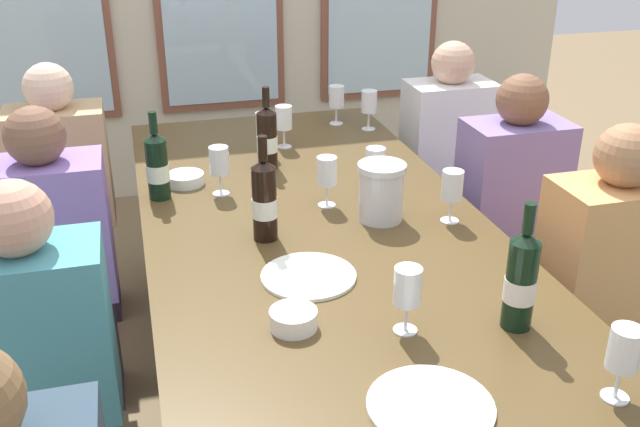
{
  "coord_description": "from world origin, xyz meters",
  "views": [
    {
      "loc": [
        -0.54,
        -1.98,
        1.75
      ],
      "look_at": [
        0.0,
        0.03,
        0.79
      ],
      "focal_mm": 40.91,
      "sensor_mm": 36.0,
      "label": 1
    }
  ],
  "objects_px": {
    "wine_glass_3": "(369,104)",
    "wine_glass_7": "(219,163)",
    "wine_glass_5": "(327,172)",
    "wine_glass_2": "(452,188)",
    "seated_person_7": "(445,168)",
    "dining_table": "(322,249)",
    "seated_person_6": "(67,204)",
    "seated_person_4": "(45,386)",
    "metal_pitcher": "(381,192)",
    "tasting_bowl_1": "(185,179)",
    "seated_person_3": "(508,222)",
    "wine_bottle_2": "(157,166)",
    "wine_glass_8": "(407,289)",
    "wine_glass_0": "(336,98)",
    "wine_glass_4": "(264,126)",
    "wine_bottle_0": "(521,280)",
    "white_plate_0": "(428,406)",
    "wine_bottle_1": "(265,200)",
    "wine_bottle_3": "(267,138)",
    "wine_glass_10": "(624,350)",
    "wine_glass_6": "(375,163)",
    "wine_glass_1": "(284,120)",
    "seated_person_5": "(600,301)",
    "white_plate_1": "(309,276)",
    "tasting_bowl_0": "(293,319)",
    "seated_person_2": "(58,273)"
  },
  "relations": [
    {
      "from": "tasting_bowl_0",
      "to": "wine_glass_5",
      "type": "relative_size",
      "value": 0.68
    },
    {
      "from": "seated_person_7",
      "to": "dining_table",
      "type": "bearing_deg",
      "value": -132.47
    },
    {
      "from": "metal_pitcher",
      "to": "seated_person_5",
      "type": "relative_size",
      "value": 0.17
    },
    {
      "from": "seated_person_5",
      "to": "metal_pitcher",
      "type": "bearing_deg",
      "value": 152.36
    },
    {
      "from": "tasting_bowl_0",
      "to": "seated_person_4",
      "type": "height_order",
      "value": "seated_person_4"
    },
    {
      "from": "white_plate_0",
      "to": "wine_glass_0",
      "type": "relative_size",
      "value": 1.55
    },
    {
      "from": "white_plate_1",
      "to": "seated_person_5",
      "type": "bearing_deg",
      "value": -1.2
    },
    {
      "from": "metal_pitcher",
      "to": "tasting_bowl_1",
      "type": "distance_m",
      "value": 0.75
    },
    {
      "from": "seated_person_4",
      "to": "white_plate_1",
      "type": "bearing_deg",
      "value": 1.13
    },
    {
      "from": "wine_glass_5",
      "to": "seated_person_5",
      "type": "xyz_separation_m",
      "value": [
        0.77,
        -0.48,
        -0.34
      ]
    },
    {
      "from": "wine_glass_3",
      "to": "seated_person_4",
      "type": "bearing_deg",
      "value": -136.89
    },
    {
      "from": "wine_glass_7",
      "to": "seated_person_6",
      "type": "bearing_deg",
      "value": 135.35
    },
    {
      "from": "wine_glass_3",
      "to": "seated_person_3",
      "type": "height_order",
      "value": "seated_person_3"
    },
    {
      "from": "wine_glass_0",
      "to": "wine_glass_4",
      "type": "xyz_separation_m",
      "value": [
        -0.39,
        -0.31,
        0.0
      ]
    },
    {
      "from": "seated_person_4",
      "to": "wine_glass_0",
      "type": "bearing_deg",
      "value": 48.29
    },
    {
      "from": "white_plate_0",
      "to": "seated_person_3",
      "type": "bearing_deg",
      "value": 54.53
    },
    {
      "from": "wine_glass_6",
      "to": "wine_bottle_3",
      "type": "bearing_deg",
      "value": 130.53
    },
    {
      "from": "seated_person_7",
      "to": "wine_glass_1",
      "type": "bearing_deg",
      "value": -171.78
    },
    {
      "from": "wine_glass_5",
      "to": "wine_glass_2",
      "type": "bearing_deg",
      "value": -32.24
    },
    {
      "from": "seated_person_6",
      "to": "seated_person_7",
      "type": "height_order",
      "value": "same"
    },
    {
      "from": "seated_person_7",
      "to": "wine_bottle_2",
      "type": "bearing_deg",
      "value": -158.62
    },
    {
      "from": "wine_glass_2",
      "to": "seated_person_6",
      "type": "xyz_separation_m",
      "value": [
        -1.25,
        0.98,
        -0.33
      ]
    },
    {
      "from": "metal_pitcher",
      "to": "wine_glass_3",
      "type": "distance_m",
      "value": 0.93
    },
    {
      "from": "metal_pitcher",
      "to": "wine_glass_7",
      "type": "relative_size",
      "value": 1.09
    },
    {
      "from": "tasting_bowl_1",
      "to": "wine_glass_6",
      "type": "bearing_deg",
      "value": -23.59
    },
    {
      "from": "wine_bottle_0",
      "to": "seated_person_3",
      "type": "bearing_deg",
      "value": 61.55
    },
    {
      "from": "wine_bottle_1",
      "to": "tasting_bowl_0",
      "type": "height_order",
      "value": "wine_bottle_1"
    },
    {
      "from": "wine_glass_3",
      "to": "wine_glass_4",
      "type": "height_order",
      "value": "same"
    },
    {
      "from": "tasting_bowl_1",
      "to": "seated_person_6",
      "type": "height_order",
      "value": "seated_person_6"
    },
    {
      "from": "wine_glass_2",
      "to": "wine_bottle_2",
      "type": "bearing_deg",
      "value": 153.87
    },
    {
      "from": "wine_bottle_2",
      "to": "wine_glass_1",
      "type": "distance_m",
      "value": 0.66
    },
    {
      "from": "wine_glass_2",
      "to": "wine_glass_4",
      "type": "bearing_deg",
      "value": 120.71
    },
    {
      "from": "wine_glass_3",
      "to": "wine_glass_7",
      "type": "bearing_deg",
      "value": -142.73
    },
    {
      "from": "wine_glass_4",
      "to": "wine_glass_6",
      "type": "xyz_separation_m",
      "value": [
        0.29,
        -0.5,
        0.0
      ]
    },
    {
      "from": "wine_glass_0",
      "to": "seated_person_2",
      "type": "bearing_deg",
      "value": -149.27
    },
    {
      "from": "wine_bottle_2",
      "to": "wine_glass_8",
      "type": "bearing_deg",
      "value": -62.0
    },
    {
      "from": "wine_glass_6",
      "to": "tasting_bowl_1",
      "type": "bearing_deg",
      "value": 156.41
    },
    {
      "from": "dining_table",
      "to": "wine_glass_1",
      "type": "distance_m",
      "value": 0.82
    },
    {
      "from": "seated_person_4",
      "to": "seated_person_7",
      "type": "bearing_deg",
      "value": 35.61
    },
    {
      "from": "seated_person_7",
      "to": "wine_glass_5",
      "type": "bearing_deg",
      "value": -136.64
    },
    {
      "from": "tasting_bowl_1",
      "to": "wine_glass_0",
      "type": "height_order",
      "value": "wine_glass_0"
    },
    {
      "from": "wine_glass_4",
      "to": "wine_glass_1",
      "type": "bearing_deg",
      "value": 37.13
    },
    {
      "from": "wine_glass_2",
      "to": "wine_glass_4",
      "type": "xyz_separation_m",
      "value": [
        -0.45,
        0.76,
        0.0
      ]
    },
    {
      "from": "white_plate_1",
      "to": "wine_glass_6",
      "type": "xyz_separation_m",
      "value": [
        0.36,
        0.5,
        0.12
      ]
    },
    {
      "from": "wine_bottle_1",
      "to": "wine_glass_5",
      "type": "distance_m",
      "value": 0.31
    },
    {
      "from": "dining_table",
      "to": "wine_glass_6",
      "type": "bearing_deg",
      "value": 42.44
    },
    {
      "from": "wine_glass_7",
      "to": "seated_person_4",
      "type": "relative_size",
      "value": 0.16
    },
    {
      "from": "wine_bottle_2",
      "to": "wine_glass_6",
      "type": "distance_m",
      "value": 0.74
    },
    {
      "from": "white_plate_1",
      "to": "wine_bottle_2",
      "type": "xyz_separation_m",
      "value": [
        -0.36,
        0.67,
        0.11
      ]
    },
    {
      "from": "wine_bottle_3",
      "to": "wine_glass_10",
      "type": "xyz_separation_m",
      "value": [
        0.45,
        -1.52,
        0.0
      ]
    }
  ]
}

